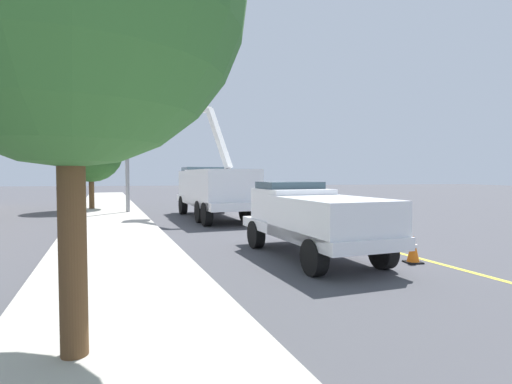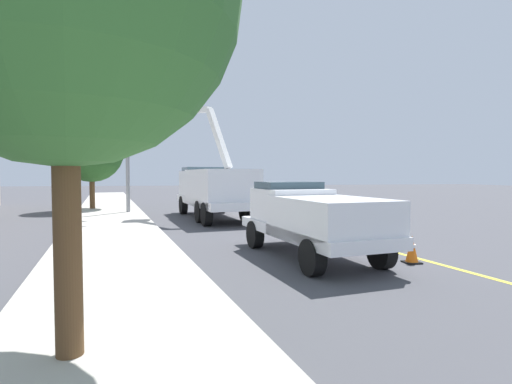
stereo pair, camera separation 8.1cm
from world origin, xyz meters
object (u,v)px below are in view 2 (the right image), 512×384
object	(u,v)px
traffic_cone_mid_front	(277,218)
traffic_signal_mast	(129,126)
service_pickup_truck	(311,217)
passing_minivan	(264,193)
traffic_cone_leading	(412,250)
traffic_cone_mid_rear	(226,204)
utility_bucket_truck	(213,187)

from	to	relation	value
traffic_cone_mid_front	traffic_signal_mast	size ratio (longest dim) A/B	0.11
service_pickup_truck	passing_minivan	xyz separation A→B (m)	(17.40, -2.22, -0.15)
traffic_cone_leading	traffic_signal_mast	bearing A→B (deg)	33.11
traffic_signal_mast	traffic_cone_mid_rear	bearing A→B (deg)	-63.18
passing_minivan	traffic_cone_mid_front	xyz separation A→B (m)	(-11.09, 1.70, -0.56)
traffic_cone_mid_front	traffic_cone_mid_rear	xyz separation A→B (m)	(8.56, 1.28, -0.02)
traffic_signal_mast	traffic_cone_mid_front	bearing A→B (deg)	-130.16
utility_bucket_truck	traffic_cone_mid_front	distance (m)	4.85
passing_minivan	traffic_cone_mid_front	world-z (taller)	passing_minivan
service_pickup_truck	traffic_cone_mid_rear	size ratio (longest dim) A/B	7.34
utility_bucket_truck	traffic_cone_leading	distance (m)	12.33
traffic_cone_mid_front	traffic_cone_leading	bearing A→B (deg)	-166.39
service_pickup_truck	traffic_signal_mast	world-z (taller)	traffic_signal_mast
passing_minivan	service_pickup_truck	bearing A→B (deg)	172.72
traffic_cone_mid_rear	traffic_signal_mast	bearing A→B (deg)	116.82
passing_minivan	traffic_signal_mast	bearing A→B (deg)	122.05
service_pickup_truck	traffic_cone_mid_front	size ratio (longest dim) A/B	7.04
service_pickup_truck	passing_minivan	size ratio (longest dim) A/B	1.16
utility_bucket_truck	traffic_cone_leading	size ratio (longest dim) A/B	11.87
utility_bucket_truck	traffic_signal_mast	xyz separation A→B (m)	(1.72, 4.39, 3.30)
passing_minivan	traffic_cone_leading	distance (m)	18.57
traffic_cone_leading	utility_bucket_truck	bearing A→B (deg)	20.20
passing_minivan	traffic_cone_mid_front	size ratio (longest dim) A/B	6.05
traffic_cone_leading	traffic_cone_mid_front	bearing A→B (deg)	13.61
service_pickup_truck	traffic_signal_mast	xyz separation A→B (m)	(12.07, 6.30, 3.78)
traffic_cone_mid_rear	passing_minivan	bearing A→B (deg)	-49.63
service_pickup_truck	traffic_cone_mid_front	distance (m)	6.37
utility_bucket_truck	passing_minivan	xyz separation A→B (m)	(7.05, -4.13, -0.63)
utility_bucket_truck	traffic_cone_leading	xyz separation A→B (m)	(-11.51, -4.24, -1.25)
traffic_cone_leading	traffic_cone_mid_rear	world-z (taller)	traffic_cone_mid_rear
traffic_cone_mid_front	utility_bucket_truck	bearing A→B (deg)	31.00
passing_minivan	traffic_cone_mid_rear	size ratio (longest dim) A/B	6.32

